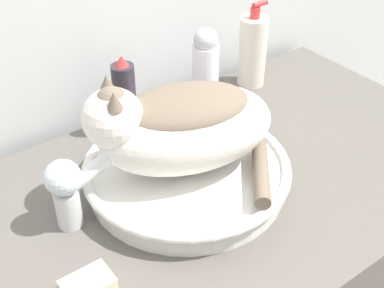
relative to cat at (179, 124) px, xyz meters
The scene contains 7 objects.
sink_basin 0.11m from the cat, 13.65° to the right, with size 0.39×0.39×0.05m.
cat is the anchor object (origin of this frame).
faucet 0.21m from the cat, behind, with size 0.13×0.06×0.13m.
soap_pump_bottle 0.43m from the cat, 30.58° to the left, with size 0.07×0.07×0.21m.
hairspray_can_black 0.22m from the cat, 86.36° to the left, with size 0.05×0.05×0.18m.
lotion_bottle_white 0.31m from the cat, 43.96° to the left, with size 0.06×0.06×0.18m.
soap_bar 0.31m from the cat, 155.23° to the right, with size 0.08×0.05×0.02m.
Camera 1 is at (-0.42, -0.29, 1.50)m, focal length 50.00 mm.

